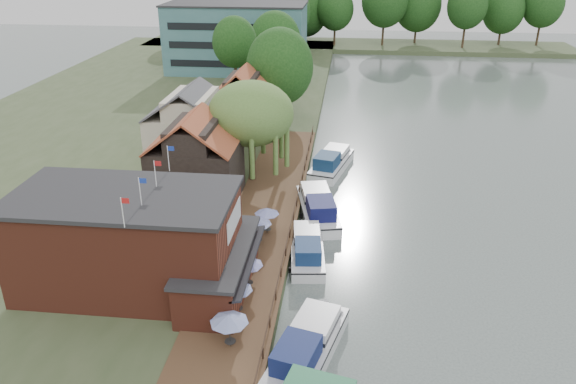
{
  "coord_description": "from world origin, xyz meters",
  "views": [
    {
      "loc": [
        -0.85,
        -34.16,
        24.27
      ],
      "look_at": [
        -6.0,
        12.0,
        3.0
      ],
      "focal_mm": 35.0,
      "sensor_mm": 36.0,
      "label": 1
    }
  ],
  "objects_px": {
    "hotel_block": "(237,38)",
    "umbrella_1": "(237,298)",
    "umbrella_3": "(258,231)",
    "umbrella_0": "(230,330)",
    "cottage_c": "(243,103)",
    "umbrella_4": "(267,220)",
    "cruiser_2": "(318,204)",
    "cruiser_3": "(332,160)",
    "cottage_a": "(196,157)",
    "willow": "(251,132)",
    "umbrella_2": "(248,273)",
    "cruiser_1": "(307,245)",
    "cruiser_0": "(307,342)",
    "cottage_b": "(193,124)",
    "pub": "(155,242)"
  },
  "relations": [
    {
      "from": "cottage_c",
      "to": "cruiser_2",
      "type": "height_order",
      "value": "cottage_c"
    },
    {
      "from": "pub",
      "to": "hotel_block",
      "type": "distance_m",
      "value": 71.49
    },
    {
      "from": "cottage_a",
      "to": "willow",
      "type": "xyz_separation_m",
      "value": [
        4.5,
        5.0,
        0.96
      ]
    },
    {
      "from": "cottage_a",
      "to": "pub",
      "type": "bearing_deg",
      "value": -86.19
    },
    {
      "from": "willow",
      "to": "umbrella_2",
      "type": "height_order",
      "value": "willow"
    },
    {
      "from": "umbrella_0",
      "to": "cottage_c",
      "type": "bearing_deg",
      "value": 99.26
    },
    {
      "from": "pub",
      "to": "cottage_a",
      "type": "xyz_separation_m",
      "value": [
        -1.0,
        15.0,
        0.6
      ]
    },
    {
      "from": "umbrella_2",
      "to": "cruiser_1",
      "type": "distance_m",
      "value": 7.51
    },
    {
      "from": "umbrella_1",
      "to": "cruiser_3",
      "type": "xyz_separation_m",
      "value": [
        5.16,
        28.72,
        -1.02
      ]
    },
    {
      "from": "cottage_c",
      "to": "cottage_b",
      "type": "bearing_deg",
      "value": -113.96
    },
    {
      "from": "umbrella_3",
      "to": "umbrella_0",
      "type": "bearing_deg",
      "value": -88.57
    },
    {
      "from": "cottage_b",
      "to": "cruiser_3",
      "type": "bearing_deg",
      "value": 3.78
    },
    {
      "from": "hotel_block",
      "to": "cruiser_3",
      "type": "xyz_separation_m",
      "value": [
        19.51,
        -44.97,
        -5.88
      ]
    },
    {
      "from": "umbrella_4",
      "to": "cruiser_2",
      "type": "relative_size",
      "value": 0.22
    },
    {
      "from": "hotel_block",
      "to": "umbrella_1",
      "type": "height_order",
      "value": "hotel_block"
    },
    {
      "from": "cottage_b",
      "to": "cottage_c",
      "type": "height_order",
      "value": "same"
    },
    {
      "from": "umbrella_1",
      "to": "cottage_c",
      "type": "bearing_deg",
      "value": 99.81
    },
    {
      "from": "umbrella_0",
      "to": "umbrella_3",
      "type": "distance_m",
      "value": 12.8
    },
    {
      "from": "umbrella_0",
      "to": "cruiser_3",
      "type": "bearing_deg",
      "value": 81.2
    },
    {
      "from": "cottage_b",
      "to": "umbrella_0",
      "type": "height_order",
      "value": "cottage_b"
    },
    {
      "from": "umbrella_3",
      "to": "umbrella_4",
      "type": "relative_size",
      "value": 1.0
    },
    {
      "from": "cruiser_2",
      "to": "cruiser_3",
      "type": "height_order",
      "value": "cruiser_2"
    },
    {
      "from": "willow",
      "to": "cruiser_1",
      "type": "xyz_separation_m",
      "value": [
        6.78,
        -13.19,
        -5.09
      ]
    },
    {
      "from": "pub",
      "to": "cottage_a",
      "type": "bearing_deg",
      "value": 93.81
    },
    {
      "from": "umbrella_2",
      "to": "cruiser_0",
      "type": "height_order",
      "value": "umbrella_2"
    },
    {
      "from": "cruiser_1",
      "to": "umbrella_2",
      "type": "bearing_deg",
      "value": -126.81
    },
    {
      "from": "cottage_c",
      "to": "umbrella_0",
      "type": "relative_size",
      "value": 3.53
    },
    {
      "from": "umbrella_2",
      "to": "umbrella_4",
      "type": "distance_m",
      "value": 8.17
    },
    {
      "from": "pub",
      "to": "umbrella_1",
      "type": "distance_m",
      "value": 7.29
    },
    {
      "from": "cottage_c",
      "to": "cruiser_1",
      "type": "bearing_deg",
      "value": -69.28
    },
    {
      "from": "cottage_c",
      "to": "cruiser_2",
      "type": "relative_size",
      "value": 0.8
    },
    {
      "from": "cruiser_2",
      "to": "hotel_block",
      "type": "bearing_deg",
      "value": 96.64
    },
    {
      "from": "cottage_b",
      "to": "willow",
      "type": "distance_m",
      "value": 9.07
    },
    {
      "from": "umbrella_0",
      "to": "cruiser_3",
      "type": "xyz_separation_m",
      "value": [
        4.97,
        32.11,
        -1.02
      ]
    },
    {
      "from": "cruiser_1",
      "to": "hotel_block",
      "type": "bearing_deg",
      "value": 99.59
    },
    {
      "from": "hotel_block",
      "to": "umbrella_2",
      "type": "height_order",
      "value": "hotel_block"
    },
    {
      "from": "cruiser_0",
      "to": "umbrella_2",
      "type": "bearing_deg",
      "value": 144.11
    },
    {
      "from": "cottage_a",
      "to": "cruiser_2",
      "type": "distance_m",
      "value": 12.35
    },
    {
      "from": "umbrella_4",
      "to": "umbrella_2",
      "type": "bearing_deg",
      "value": -91.25
    },
    {
      "from": "umbrella_2",
      "to": "cruiser_0",
      "type": "bearing_deg",
      "value": -50.82
    },
    {
      "from": "pub",
      "to": "umbrella_1",
      "type": "xyz_separation_m",
      "value": [
        6.34,
        -2.7,
        -2.36
      ]
    },
    {
      "from": "cruiser_3",
      "to": "umbrella_0",
      "type": "bearing_deg",
      "value": -84.96
    },
    {
      "from": "umbrella_4",
      "to": "cruiser_2",
      "type": "height_order",
      "value": "umbrella_4"
    },
    {
      "from": "umbrella_3",
      "to": "umbrella_1",
      "type": "bearing_deg",
      "value": -89.22
    },
    {
      "from": "willow",
      "to": "cruiser_2",
      "type": "bearing_deg",
      "value": -38.49
    },
    {
      "from": "umbrella_4",
      "to": "cruiser_2",
      "type": "distance_m",
      "value": 7.03
    },
    {
      "from": "hotel_block",
      "to": "umbrella_3",
      "type": "relative_size",
      "value": 10.69
    },
    {
      "from": "umbrella_0",
      "to": "cruiser_3",
      "type": "relative_size",
      "value": 0.23
    },
    {
      "from": "umbrella_4",
      "to": "cruiser_2",
      "type": "bearing_deg",
      "value": 55.03
    },
    {
      "from": "umbrella_2",
      "to": "umbrella_4",
      "type": "relative_size",
      "value": 1.0
    }
  ]
}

